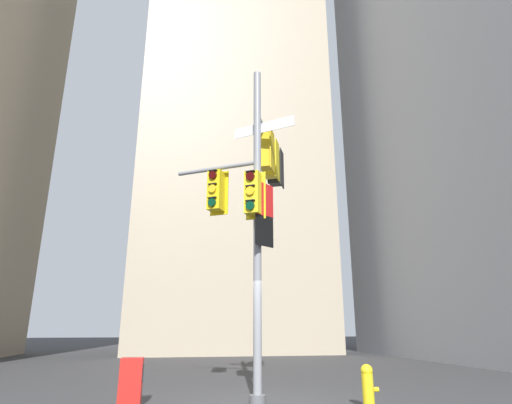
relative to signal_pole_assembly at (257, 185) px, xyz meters
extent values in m
plane|color=#38383A|center=(-0.12, -0.64, -4.99)|extent=(120.00, 120.00, 0.00)
cube|color=tan|center=(1.41, 19.72, 13.71)|extent=(12.29, 12.29, 37.39)
cylinder|color=gray|center=(-0.12, -0.64, -1.07)|extent=(0.18, 0.18, 7.84)
cylinder|color=#595B5E|center=(-0.12, -0.64, -4.91)|extent=(0.33, 0.33, 0.16)
cylinder|color=gray|center=(0.40, 0.50, 1.63)|extent=(1.13, 2.32, 0.10)
cylinder|color=gray|center=(-1.05, -0.06, 0.35)|extent=(1.92, 1.24, 0.10)
cube|color=gold|center=(0.42, 0.08, 1.03)|extent=(0.23, 0.45, 1.14)
cube|color=gold|center=(0.25, 0.16, 1.03)|extent=(0.45, 0.45, 1.00)
cylinder|color=#360605|center=(0.06, 0.24, 1.38)|extent=(0.14, 0.21, 0.20)
cube|color=black|center=(0.06, 0.24, 1.50)|extent=(0.16, 0.23, 0.02)
cylinder|color=#3C2C06|center=(0.06, 0.24, 1.03)|extent=(0.14, 0.21, 0.20)
cube|color=black|center=(0.06, 0.24, 1.15)|extent=(0.16, 0.23, 0.02)
cylinder|color=#19C672|center=(0.06, 0.24, 0.68)|extent=(0.14, 0.21, 0.20)
cube|color=black|center=(0.06, 0.24, 0.80)|extent=(0.16, 0.23, 0.02)
cube|color=yellow|center=(0.70, 0.70, 1.03)|extent=(0.23, 0.45, 1.14)
cube|color=yellow|center=(0.53, 0.78, 1.03)|extent=(0.45, 0.45, 1.00)
cylinder|color=red|center=(0.35, 0.86, 1.38)|extent=(0.14, 0.21, 0.20)
cube|color=black|center=(0.34, 0.87, 1.50)|extent=(0.16, 0.23, 0.02)
cylinder|color=#3C2C06|center=(0.35, 0.86, 1.03)|extent=(0.14, 0.21, 0.20)
cube|color=black|center=(0.34, 0.87, 1.15)|extent=(0.16, 0.23, 0.02)
cylinder|color=#06311C|center=(0.35, 0.86, 0.68)|extent=(0.14, 0.21, 0.20)
cube|color=black|center=(0.34, 0.87, 0.80)|extent=(0.16, 0.23, 0.02)
cube|color=black|center=(0.99, 1.33, 1.03)|extent=(0.23, 0.45, 1.14)
cube|color=black|center=(0.82, 1.41, 1.03)|extent=(0.45, 0.45, 1.00)
cylinder|color=#360605|center=(0.63, 1.49, 1.38)|extent=(0.14, 0.21, 0.20)
cube|color=black|center=(0.63, 1.49, 1.50)|extent=(0.16, 0.23, 0.02)
cylinder|color=yellow|center=(0.63, 1.49, 1.03)|extent=(0.14, 0.21, 0.20)
cube|color=black|center=(0.63, 1.49, 1.15)|extent=(0.16, 0.23, 0.02)
cylinder|color=#06311C|center=(0.63, 1.49, 0.68)|extent=(0.14, 0.21, 0.20)
cube|color=black|center=(0.63, 1.49, 0.80)|extent=(0.16, 0.23, 0.02)
cube|color=yellow|center=(-0.95, 0.10, -0.25)|extent=(0.42, 0.28, 1.14)
cube|color=yellow|center=(-1.05, -0.06, -0.25)|extent=(0.47, 0.47, 1.00)
cylinder|color=#360605|center=(-1.16, -0.23, 0.10)|extent=(0.20, 0.16, 0.20)
cube|color=black|center=(-1.16, -0.24, 0.22)|extent=(0.23, 0.18, 0.02)
cylinder|color=yellow|center=(-1.16, -0.23, -0.25)|extent=(0.20, 0.16, 0.20)
cube|color=black|center=(-1.16, -0.24, -0.13)|extent=(0.23, 0.18, 0.02)
cylinder|color=#06311C|center=(-1.16, -0.23, -0.60)|extent=(0.20, 0.16, 0.20)
cube|color=black|center=(-1.16, -0.24, -0.48)|extent=(0.23, 0.18, 0.02)
cube|color=yellow|center=(-0.17, -0.73, -0.52)|extent=(0.43, 0.26, 1.14)
cube|color=yellow|center=(-0.26, -0.90, -0.52)|extent=(0.46, 0.46, 1.00)
cylinder|color=#360605|center=(-0.36, -1.07, -0.17)|extent=(0.20, 0.15, 0.20)
cube|color=black|center=(-0.36, -1.07, -0.05)|extent=(0.23, 0.17, 0.02)
cylinder|color=yellow|center=(-0.36, -1.07, -0.52)|extent=(0.20, 0.15, 0.20)
cube|color=black|center=(-0.36, -1.07, -0.40)|extent=(0.23, 0.17, 0.02)
cylinder|color=#06311C|center=(-0.36, -1.07, -0.87)|extent=(0.20, 0.15, 0.20)
cube|color=black|center=(-0.36, -1.07, -0.75)|extent=(0.23, 0.17, 0.02)
cube|color=white|center=(0.10, -0.36, 1.45)|extent=(1.37, 1.06, 0.28)
cube|color=#19479E|center=(0.10, -0.36, 1.45)|extent=(1.33, 1.04, 0.24)
cube|color=red|center=(0.03, -0.81, -0.63)|extent=(0.49, 0.43, 0.80)
cube|color=white|center=(0.03, -0.81, -0.63)|extent=(0.46, 0.40, 0.76)
cube|color=black|center=(0.01, -0.82, -1.38)|extent=(0.49, 0.37, 0.72)
cube|color=white|center=(0.01, -0.82, -1.38)|extent=(0.46, 0.34, 0.68)
cylinder|color=yellow|center=(1.85, -1.72, -4.67)|extent=(0.22, 0.22, 0.64)
sphere|color=yellow|center=(1.85, -1.72, -4.29)|extent=(0.23, 0.23, 0.23)
cylinder|color=yellow|center=(2.01, -1.72, -4.64)|extent=(0.10, 0.09, 0.09)
cube|color=red|center=(-2.69, -0.61, -4.53)|extent=(0.44, 0.36, 0.91)
cube|color=black|center=(-2.46, -0.61, -4.35)|extent=(0.01, 0.29, 0.33)
camera|label=1|loc=(-1.83, -9.93, -3.48)|focal=29.32mm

